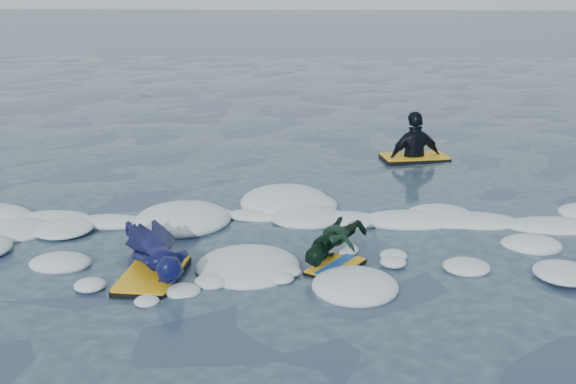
# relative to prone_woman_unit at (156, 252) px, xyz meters

# --- Properties ---
(ground) EXTENTS (120.00, 120.00, 0.00)m
(ground) POSITION_rel_prone_woman_unit_xyz_m (1.45, 0.16, -0.22)
(ground) COLOR #1D2A45
(ground) RESTS_ON ground
(foam_band) EXTENTS (12.00, 3.10, 0.30)m
(foam_band) POSITION_rel_prone_woman_unit_xyz_m (1.45, 1.19, -0.22)
(foam_band) COLOR white
(foam_band) RESTS_ON ground
(prone_woman_unit) EXTENTS (1.21, 1.72, 0.42)m
(prone_woman_unit) POSITION_rel_prone_woman_unit_xyz_m (0.00, 0.00, 0.00)
(prone_woman_unit) COLOR black
(prone_woman_unit) RESTS_ON ground
(prone_child_unit) EXTENTS (0.95, 1.22, 0.42)m
(prone_child_unit) POSITION_rel_prone_woman_unit_xyz_m (1.95, 0.31, -0.00)
(prone_child_unit) COLOR black
(prone_child_unit) RESTS_ON ground
(waiting_rider_unit) EXTENTS (1.24, 0.84, 1.71)m
(waiting_rider_unit) POSITION_rel_prone_woman_unit_xyz_m (3.40, 5.04, -0.21)
(waiting_rider_unit) COLOR black
(waiting_rider_unit) RESTS_ON ground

